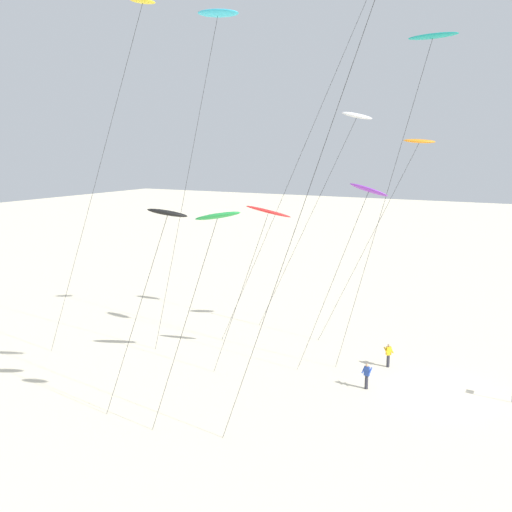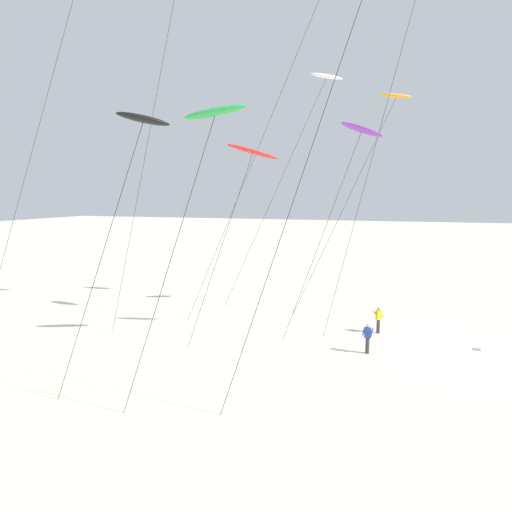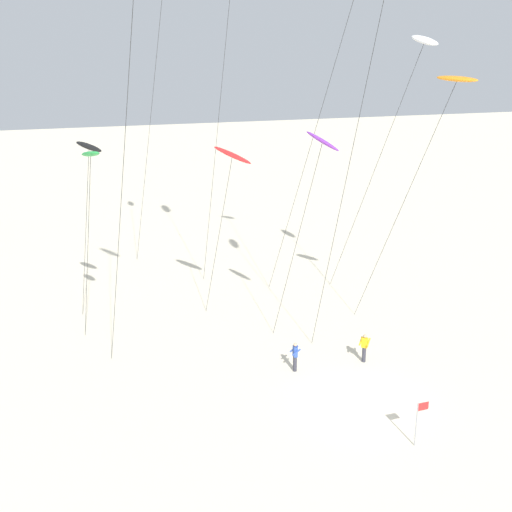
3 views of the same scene
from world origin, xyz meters
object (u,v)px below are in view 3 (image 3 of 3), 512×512
Objects in this scene: kite_red at (232,157)px; kite_green at (90,156)px; kite_white at (423,44)px; kite_orange at (455,82)px; kite_flyer_middle at (295,356)px; kite_black at (89,149)px; kite_flyer_nearest at (364,347)px; marker_flag at (420,415)px; kite_purple at (322,144)px.

kite_green reaches higher than kite_red.
kite_orange is at bearing -104.24° from kite_white.
kite_green is at bearing 162.81° from kite_orange.
kite_white reaches higher than kite_red.
kite_flyer_middle is (-9.52, -4.36, -16.10)m from kite_white.
kite_black is 7.12× the size of kite_flyer_nearest.
kite_black reaches higher than kite_flyer_middle.
kite_flyer_middle is 8.50m from marker_flag.
kite_purple is 1.12× the size of kite_red.
kite_red is (-9.72, 6.81, -4.23)m from kite_orange.
marker_flag is at bearing -127.91° from kite_orange.
kite_orange is 18.89m from kite_green.
kite_flyer_middle is at bearing 106.42° from marker_flag.
kite_black is 0.67× the size of kite_white.
kite_orange is at bearing -34.99° from kite_red.
kite_white is at bearing 60.33° from marker_flag.
kite_purple is at bearing -156.17° from kite_white.
kite_white is 19.21m from kite_flyer_middle.
kite_orange is 7.37× the size of marker_flag.
kite_black reaches higher than marker_flag.
kite_purple is 6.27m from kite_red.
marker_flag is (0.79, -9.00, -10.60)m from kite_purple.
kite_red is 13.10m from kite_flyer_nearest.
kite_red is at bearing 145.01° from kite_orange.
kite_green is at bearing 132.38° from marker_flag.
kite_green is (-11.07, 4.00, -0.61)m from kite_purple.
marker_flag is at bearing -74.88° from kite_red.
kite_black is 5.66× the size of marker_flag.
kite_black is at bearing 153.85° from kite_orange.
marker_flag is at bearing -47.62° from kite_green.
kite_orange is (6.65, -1.49, 2.98)m from kite_purple.
kite_green is 5.70× the size of marker_flag.
kite_purple is 9.94m from kite_white.
kite_purple is 6.10× the size of marker_flag.
kite_black is 19.90m from kite_white.
kite_flyer_nearest and kite_flyer_middle have the same top height.
kite_orange is 16.59m from marker_flag.
kite_black is 22.22m from marker_flag.
kite_orange is at bearing -4.31° from kite_flyer_nearest.
kite_white reaches higher than kite_black.
kite_white is at bearing 40.53° from kite_flyer_nearest.
marker_flag is at bearing -119.67° from kite_white.
kite_orange is 9.27× the size of kite_flyer_middle.
kite_red is 17.54m from marker_flag.
kite_flyer_nearest is at bearing -25.54° from kite_purple.
kite_green is at bearing 178.48° from kite_white.
kite_flyer_nearest is at bearing -31.88° from kite_black.
kite_red is at bearing 130.44° from kite_flyer_nearest.
kite_green is at bearing -94.09° from kite_black.
kite_red is at bearing 9.41° from kite_green.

